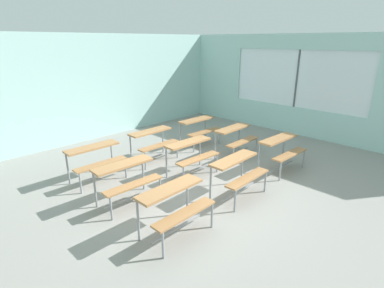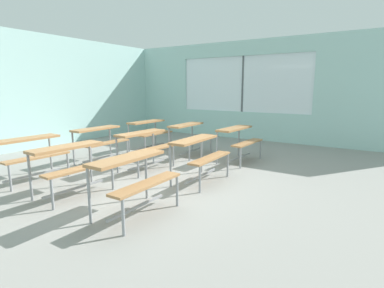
# 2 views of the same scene
# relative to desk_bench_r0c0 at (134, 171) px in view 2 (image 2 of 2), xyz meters

# --- Properties ---
(ground) EXTENTS (10.00, 9.00, 0.05)m
(ground) POSITION_rel_desk_bench_r0c0_xyz_m (1.15, 0.73, -0.59)
(ground) COLOR gray
(wall_back) EXTENTS (10.00, 0.12, 3.00)m
(wall_back) POSITION_rel_desk_bench_r0c0_xyz_m (1.15, 5.23, 0.94)
(wall_back) COLOR #A8D1CC
(wall_back) RESTS_ON ground
(wall_right) EXTENTS (0.12, 9.00, 3.00)m
(wall_right) POSITION_rel_desk_bench_r0c0_xyz_m (6.15, 0.59, 0.88)
(wall_right) COLOR #A8D1CC
(wall_right) RESTS_ON ground
(desk_bench_r0c0) EXTENTS (1.10, 0.59, 0.74)m
(desk_bench_r0c0) POSITION_rel_desk_bench_r0c0_xyz_m (0.00, 0.00, 0.00)
(desk_bench_r0c0) COLOR #A87547
(desk_bench_r0c0) RESTS_ON ground
(desk_bench_r0c1) EXTENTS (1.11, 0.61, 0.74)m
(desk_bench_r0c1) POSITION_rel_desk_bench_r0c0_xyz_m (1.61, 0.02, 0.00)
(desk_bench_r0c1) COLOR #A87547
(desk_bench_r0c1) RESTS_ON ground
(desk_bench_r0c2) EXTENTS (1.13, 0.64, 0.74)m
(desk_bench_r0c2) POSITION_rel_desk_bench_r0c0_xyz_m (3.28, 0.04, 0.00)
(desk_bench_r0c2) COLOR #A87547
(desk_bench_r0c2) RESTS_ON ground
(desk_bench_r1c0) EXTENTS (1.13, 0.64, 0.74)m
(desk_bench_r1c0) POSITION_rel_desk_bench_r0c0_xyz_m (0.01, 1.28, 0.00)
(desk_bench_r1c0) COLOR #A87547
(desk_bench_r1c0) RESTS_ON ground
(desk_bench_r1c1) EXTENTS (1.13, 0.64, 0.74)m
(desk_bench_r1c1) POSITION_rel_desk_bench_r0c0_xyz_m (1.68, 1.31, 0.00)
(desk_bench_r1c1) COLOR #A87547
(desk_bench_r1c1) RESTS_ON ground
(desk_bench_r1c2) EXTENTS (1.11, 0.61, 0.74)m
(desk_bench_r1c2) POSITION_rel_desk_bench_r0c0_xyz_m (3.24, 1.28, 0.00)
(desk_bench_r1c2) COLOR #A87547
(desk_bench_r1c2) RESTS_ON ground
(desk_bench_r2c0) EXTENTS (1.12, 0.62, 0.74)m
(desk_bench_r2c0) POSITION_rel_desk_bench_r0c0_xyz_m (0.08, 2.51, 0.00)
(desk_bench_r2c0) COLOR #A87547
(desk_bench_r2c0) RESTS_ON ground
(desk_bench_r2c1) EXTENTS (1.10, 0.60, 0.74)m
(desk_bench_r2c1) POSITION_rel_desk_bench_r0c0_xyz_m (1.63, 2.55, 0.00)
(desk_bench_r2c1) COLOR #A87547
(desk_bench_r2c1) RESTS_ON ground
(desk_bench_r2c2) EXTENTS (1.12, 0.63, 0.74)m
(desk_bench_r2c2) POSITION_rel_desk_bench_r0c0_xyz_m (3.21, 2.51, 0.00)
(desk_bench_r2c2) COLOR #A87547
(desk_bench_r2c2) RESTS_ON ground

